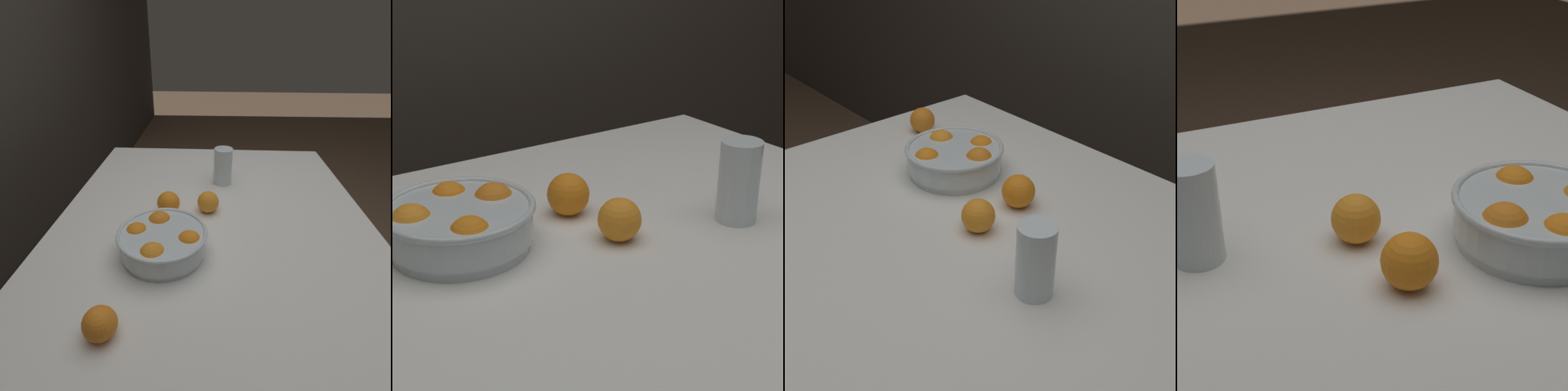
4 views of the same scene
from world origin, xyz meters
TOP-DOWN VIEW (x-y plane):
  - dining_table at (0.00, 0.00)m, footprint 1.29×1.08m
  - fruit_bowl at (-0.21, 0.15)m, footprint 0.26×0.26m
  - juice_glass at (0.25, -0.04)m, footprint 0.08×0.08m
  - orange_loose_near_bowl at (0.03, 0.02)m, footprint 0.08×0.08m
  - orange_loose_front at (-0.49, 0.24)m, footprint 0.08×0.08m
  - orange_loose_aside at (0.01, 0.16)m, footprint 0.08×0.08m

SIDE VIEW (x-z plane):
  - dining_table at x=0.00m, z-range 0.29..1.00m
  - orange_loose_front at x=-0.49m, z-range 0.71..0.78m
  - orange_loose_near_bowl at x=0.03m, z-range 0.71..0.78m
  - orange_loose_aside at x=0.01m, z-range 0.71..0.79m
  - fruit_bowl at x=-0.21m, z-range 0.71..0.80m
  - juice_glass at x=0.25m, z-range 0.70..0.85m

